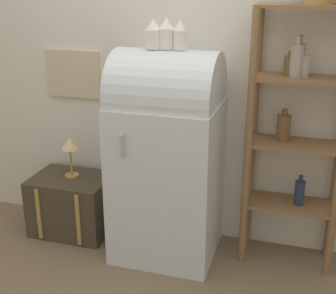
{
  "coord_description": "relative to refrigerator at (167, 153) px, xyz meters",
  "views": [
    {
      "loc": [
        0.87,
        -2.63,
        1.9
      ],
      "look_at": [
        0.01,
        0.24,
        0.81
      ],
      "focal_mm": 50.0,
      "sensor_mm": 36.0,
      "label": 1
    }
  ],
  "objects": [
    {
      "name": "desk_lamp",
      "position": [
        -0.79,
        0.08,
        -0.07
      ],
      "size": [
        0.13,
        0.13,
        0.31
      ],
      "color": "#AD8942",
      "rests_on": "suitcase_trunk"
    },
    {
      "name": "ground_plane",
      "position": [
        0.0,
        -0.24,
        -0.76
      ],
      "size": [
        12.0,
        12.0,
        0.0
      ],
      "primitive_type": "plane",
      "color": "#7A664C"
    },
    {
      "name": "wall_back",
      "position": [
        -0.0,
        0.34,
        0.59
      ],
      "size": [
        7.0,
        0.09,
        2.7
      ],
      "color": "silver",
      "rests_on": "ground_plane"
    },
    {
      "name": "suitcase_trunk",
      "position": [
        -0.79,
        0.06,
        -0.53
      ],
      "size": [
        0.59,
        0.44,
        0.45
      ],
      "color": "#423828",
      "rests_on": "ground_plane"
    },
    {
      "name": "vase_right",
      "position": [
        0.09,
        -0.0,
        0.79
      ],
      "size": [
        0.09,
        0.09,
        0.19
      ],
      "color": "white",
      "rests_on": "refrigerator"
    },
    {
      "name": "vase_left",
      "position": [
        -0.09,
        -0.01,
        0.79
      ],
      "size": [
        0.1,
        0.1,
        0.19
      ],
      "color": "white",
      "rests_on": "refrigerator"
    },
    {
      "name": "refrigerator",
      "position": [
        0.0,
        0.0,
        0.0
      ],
      "size": [
        0.7,
        0.66,
        1.47
      ],
      "color": "silver",
      "rests_on": "ground_plane"
    },
    {
      "name": "vase_center",
      "position": [
        -0.01,
        0.01,
        0.8
      ],
      "size": [
        0.1,
        0.1,
        0.2
      ],
      "color": "white",
      "rests_on": "refrigerator"
    },
    {
      "name": "shelf_unit",
      "position": [
        0.83,
        0.14,
        0.24
      ],
      "size": [
        0.63,
        0.3,
        1.74
      ],
      "color": "olive",
      "rests_on": "ground_plane"
    }
  ]
}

